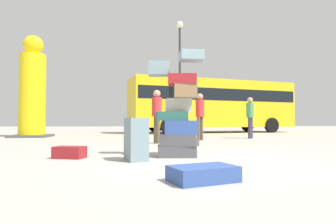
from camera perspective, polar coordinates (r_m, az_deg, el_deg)
name	(u,v)px	position (r m, az deg, el deg)	size (l,w,h in m)	color
ground_plane	(197,160)	(4.75, 5.84, -9.67)	(80.00, 80.00, 0.00)	#ADA89E
suitcase_tower	(178,115)	(5.13, 2.01, -0.58)	(0.99, 0.64, 1.92)	#4C4C51
suitcase_charcoal_left_side	(187,142)	(7.38, 3.90, -6.06)	(0.53, 0.35, 0.23)	#4C4C51
suitcase_slate_white_trunk	(136,139)	(4.60, -6.50, -5.54)	(0.30, 0.41, 0.70)	gray
suitcase_maroon_foreground_far	(70,152)	(5.21, -19.42, -7.75)	(0.51, 0.30, 0.21)	maroon
suitcase_navy_foreground_near	(203,174)	(3.04, 7.14, -12.36)	(0.69, 0.42, 0.16)	#334F99
person_bearded_onlooker	(157,111)	(8.39, -2.29, 0.13)	(0.30, 0.33, 1.60)	brown
person_tourist_with_camera	(250,114)	(11.33, 16.40, -0.36)	(0.30, 0.30, 1.60)	#3F334C
person_passerby_in_red	(200,112)	(9.84, 6.53, -0.06)	(0.30, 0.30, 1.64)	brown
yellow_dummy_statue	(32,91)	(13.36, -25.88, 3.78)	(1.49, 1.49, 4.37)	yellow
parked_bus	(213,103)	(17.57, 9.18, 1.84)	(10.59, 4.62, 3.15)	yellow
lamp_post	(180,60)	(15.15, 2.42, 10.54)	(0.36, 0.36, 6.03)	#333338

